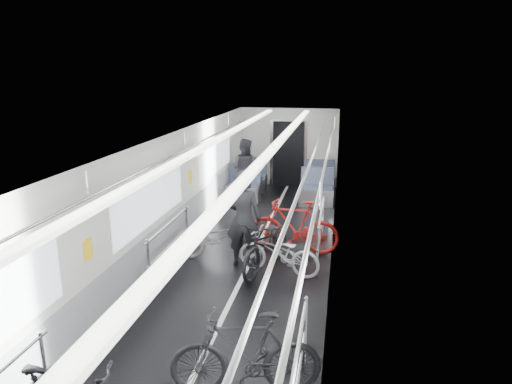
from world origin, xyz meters
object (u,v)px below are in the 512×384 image
Objects in this scene: bike_right_far at (294,226)px; bike_aisle at (267,244)px; bike_left_far at (219,237)px; bike_right_near at (246,353)px; person_standing at (243,219)px; bike_right_mid at (278,253)px; person_seated at (244,169)px.

bike_right_far reaches higher than bike_aisle.
bike_right_near reaches higher than bike_left_far.
bike_aisle is (-0.39, -0.88, -0.05)m from bike_right_far.
bike_right_far is (1.37, 0.62, 0.08)m from bike_left_far.
person_standing is (0.52, -0.15, 0.44)m from bike_left_far.
bike_right_near is 0.94× the size of person_standing.
bike_right_mid is 1.06m from bike_right_far.
bike_right_mid is 0.84× the size of person_standing.
bike_right_near is 3.33m from bike_aisle.
bike_right_far is at bearing -176.27° from bike_right_mid.
bike_aisle is (-0.31, 3.32, -0.02)m from bike_right_near.
bike_right_near is 1.00× the size of person_seated.
bike_aisle is at bearing -109.47° from bike_left_far.
person_seated is (-1.39, 4.56, 0.36)m from bike_aisle.
bike_right_near is at bearing -70.26° from bike_aisle.
person_seated reaches higher than bike_left_far.
bike_right_near is 1.12× the size of bike_right_mid.
person_standing reaches higher than bike_right_near.
person_standing reaches higher than bike_right_far.
bike_left_far is 1.51m from bike_right_far.
bike_right_mid is at bearing 118.74° from person_seated.
person_seated is (-0.42, 4.30, 0.39)m from bike_left_far.
person_seated reaches higher than bike_right_near.
bike_right_mid is at bearing 169.34° from bike_right_near.
bike_right_near is (1.28, -3.57, 0.05)m from bike_left_far.
bike_left_far is at bearing -172.29° from bike_right_near.
person_seated reaches higher than bike_right_far.
bike_left_far is 0.70m from person_standing.
bike_right_far reaches higher than bike_right_mid.
bike_aisle is at bearing -21.08° from bike_right_far.
person_seated is at bearing 121.39° from bike_aisle.
person_standing is (-0.45, 0.10, 0.41)m from bike_aisle.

